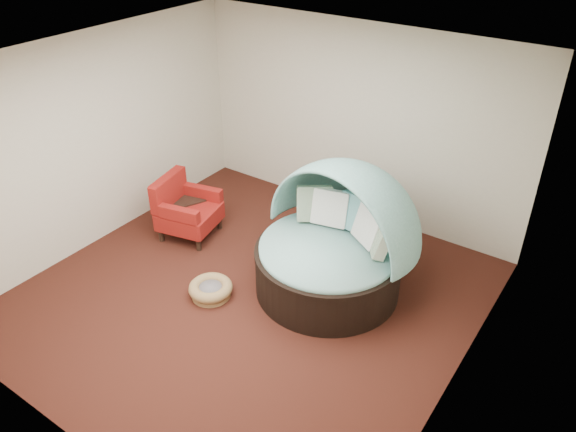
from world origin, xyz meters
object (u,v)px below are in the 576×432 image
Objects in this scene: pet_basket at (211,289)px; side_table at (185,207)px; red_armchair at (185,209)px; canopy_daybed at (335,234)px.

side_table is (-1.36, 1.01, 0.20)m from pet_basket.
pet_basket is 0.67× the size of red_armchair.
red_armchair reaches higher than pet_basket.
side_table is at bearing -170.41° from canopy_daybed.
pet_basket is 1.49m from red_armchair.
red_armchair is at bearing -166.37° from canopy_daybed.
red_armchair is at bearing 144.35° from pet_basket.
canopy_daybed is 3.49× the size of pet_basket.
canopy_daybed is 3.30× the size of side_table.
canopy_daybed is 2.32m from red_armchair.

